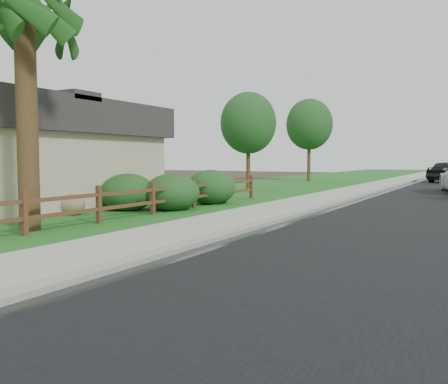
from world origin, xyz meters
The scene contains 14 objects.
ground centered at (0.00, 0.00, 0.00)m, with size 120.00×120.00×0.00m, color #35281D.
curb centered at (0.40, 35.00, 0.06)m, with size 0.40×90.00×0.12m, color gray.
wet_gutter centered at (0.75, 35.00, 0.02)m, with size 0.50×90.00×0.00m, color black.
sidewalk centered at (-0.90, 35.00, 0.05)m, with size 2.20×90.00×0.10m, color #AEAA98.
grass_strip centered at (-2.80, 35.00, 0.03)m, with size 1.60×90.00×0.06m, color #195A20.
lawn_near centered at (-8.00, 35.00, 0.02)m, with size 9.00×90.00×0.04m, color #195A20.
ranch_fence centered at (-3.60, 6.40, 0.62)m, with size 0.12×16.92×1.10m.
palm_tree centered at (-4.30, 3.50, 5.52)m, with size 3.60×3.60×6.60m.
boulder centered at (-6.00, 6.39, 0.36)m, with size 1.08×0.81×0.72m, color brown.
shrub_b centered at (-5.28, 8.36, 0.67)m, with size 1.90×1.90×1.33m, color #17401D.
shrub_c centered at (-3.90, 11.76, 0.70)m, with size 1.95×1.95×1.41m, color #17401D.
shrub_d centered at (-3.90, 9.08, 0.66)m, with size 1.94×1.94×1.32m, color #17401D.
tree_near_left centered at (-6.14, 19.62, 3.84)m, with size 3.15×3.15×5.59m.
tree_mid_left centered at (-7.00, 32.48, 4.61)m, with size 3.73×3.73×6.68m.
Camera 1 is at (5.75, -4.46, 1.84)m, focal length 38.00 mm.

